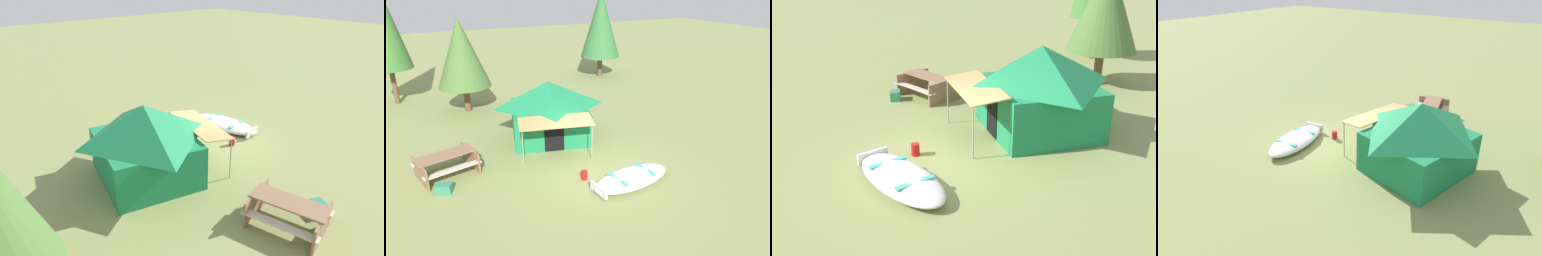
% 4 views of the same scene
% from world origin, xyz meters
% --- Properties ---
extents(ground_plane, '(80.00, 80.00, 0.00)m').
position_xyz_m(ground_plane, '(0.00, 0.00, 0.00)').
color(ground_plane, '#848F51').
extents(beached_rowboat, '(3.07, 1.61, 0.39)m').
position_xyz_m(beached_rowboat, '(0.78, -1.35, 0.20)').
color(beached_rowboat, silver).
rests_on(beached_rowboat, ground_plane).
extents(canvas_cabin_tent, '(3.88, 4.50, 2.46)m').
position_xyz_m(canvas_cabin_tent, '(-0.24, 3.28, 1.28)').
color(canvas_cabin_tent, '#1D7F4A').
rests_on(canvas_cabin_tent, ground_plane).
extents(picnic_table, '(2.23, 1.84, 0.78)m').
position_xyz_m(picnic_table, '(-4.59, 1.94, 0.49)').
color(picnic_table, '#8A6648').
rests_on(picnic_table, ground_plane).
extents(cooler_box, '(0.58, 0.50, 0.32)m').
position_xyz_m(cooler_box, '(-4.85, 0.79, 0.16)').
color(cooler_box, '#31815E').
rests_on(cooler_box, ground_plane).
extents(fuel_can, '(0.23, 0.23, 0.31)m').
position_xyz_m(fuel_can, '(-0.49, -0.43, 0.16)').
color(fuel_can, red).
rests_on(fuel_can, ground_plane).
extents(pine_tree_far_center, '(2.57, 2.57, 4.63)m').
position_xyz_m(pine_tree_far_center, '(-2.76, 8.22, 2.95)').
color(pine_tree_far_center, brown).
rests_on(pine_tree_far_center, ground_plane).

